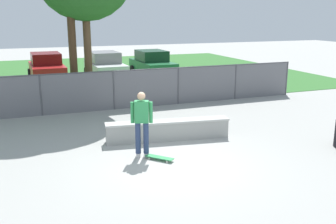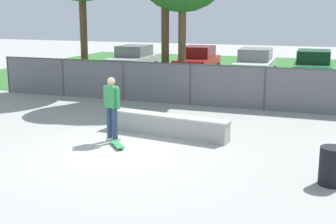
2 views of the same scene
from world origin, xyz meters
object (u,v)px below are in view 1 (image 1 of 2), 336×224
Objects in this scene: skateboarder at (142,121)px; car_red at (47,67)px; car_white at (105,66)px; skateboard at (160,158)px; car_green at (152,64)px; concrete_ledge at (168,130)px.

car_red is at bearing 96.40° from skateboarder.
skateboard is at bearing -95.94° from car_white.
skateboarder is at bearing -97.62° from car_white.
skateboarder reaches higher than car_green.
skateboard is 14.51m from car_red.
concrete_ledge reaches higher than skateboard.
car_red is 1.00× the size of car_white.
skateboard is at bearing -82.41° from car_red.
concrete_ledge is 0.92× the size of car_green.
car_red is (-2.76, 12.80, 0.52)m from concrete_ledge.
car_green is (4.76, 13.27, -0.17)m from skateboarder.
car_green is at bearing -2.03° from car_white.
skateboard is 0.17× the size of car_green.
concrete_ledge is at bearing 61.79° from skateboard.
skateboarder is 14.02m from car_red.
car_white is at bearing 82.38° from skateboarder.
concrete_ledge is at bearing -77.85° from car_red.
skateboard is at bearing -118.21° from concrete_ledge.
skateboarder reaches higher than skateboard.
skateboarder reaches higher than car_red.
car_red is (-1.56, 13.93, -0.17)m from skateboarder.
concrete_ledge is at bearing -106.39° from car_green.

